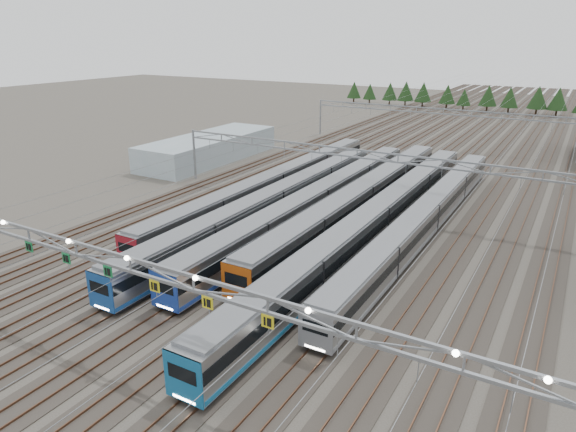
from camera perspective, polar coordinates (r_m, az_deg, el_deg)
The scene contains 13 objects.
ground at distance 40.62m, azimuth -16.06°, elevation -14.60°, with size 400.00×400.00×0.00m, color #47423A.
track_bed at distance 126.71m, azimuth 18.29°, elevation 9.20°, with size 54.00×260.00×5.42m.
train_a at distance 72.98m, azimuth -1.48°, elevation 3.55°, with size 2.87×55.68×3.73m.
train_b at distance 64.48m, azimuth -1.62°, elevation 1.42°, with size 2.96×54.73×3.86m.
train_c at distance 65.07m, azimuth 3.26°, elevation 1.59°, with size 3.00×55.85×3.91m.
train_d at distance 66.40m, azimuth 8.12°, elevation 1.86°, with size 3.12×55.05×4.07m.
train_e at distance 59.06m, azimuth 9.71°, elevation -0.54°, with size 3.05×65.74×3.98m.
train_f at distance 62.19m, azimuth 15.14°, elevation -0.08°, with size 2.80×57.19×3.65m.
gantry_near at distance 37.16m, azimuth -17.27°, elevation -5.54°, with size 56.36×0.61×8.08m.
gantry_mid at distance 69.23m, azimuth 7.66°, elevation 6.15°, with size 56.36×0.36×8.00m.
gantry_far at distance 111.49m, azimuth 16.83°, elevation 10.60°, with size 56.36×0.36×8.00m.
west_shed at distance 97.37m, azimuth -8.74°, elevation 7.49°, with size 10.00×30.00×4.42m, color #94AAB1.
treeline at distance 169.32m, azimuth 19.24°, elevation 12.45°, with size 81.20×5.60×7.02m.
Camera 1 is at (25.52, -22.35, 22.34)m, focal length 32.00 mm.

